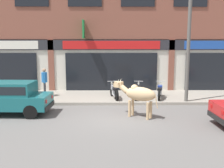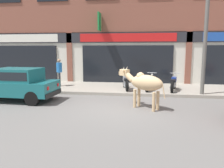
{
  "view_description": "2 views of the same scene",
  "coord_description": "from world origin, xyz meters",
  "px_view_note": "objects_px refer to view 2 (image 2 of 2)",
  "views": [
    {
      "loc": [
        -0.14,
        -10.87,
        3.13
      ],
      "look_at": [
        -0.01,
        1.0,
        1.3
      ],
      "focal_mm": 42.0,
      "sensor_mm": 36.0,
      "label": 1
    },
    {
      "loc": [
        1.01,
        -8.35,
        2.25
      ],
      "look_at": [
        -0.3,
        1.0,
        0.79
      ],
      "focal_mm": 35.0,
      "sensor_mm": 36.0,
      "label": 2
    }
  ],
  "objects_px": {
    "motorcycle_2": "(174,83)",
    "pedestrian": "(59,69)",
    "car_1": "(17,83)",
    "motorcycle_1": "(150,83)",
    "motorcycle_0": "(126,82)",
    "cow": "(144,83)",
    "utility_pole": "(206,33)"
  },
  "relations": [
    {
      "from": "motorcycle_2",
      "to": "pedestrian",
      "type": "bearing_deg",
      "value": 174.91
    },
    {
      "from": "car_1",
      "to": "pedestrian",
      "type": "distance_m",
      "value": 3.35
    },
    {
      "from": "motorcycle_2",
      "to": "motorcycle_1",
      "type": "bearing_deg",
      "value": 178.66
    },
    {
      "from": "motorcycle_2",
      "to": "pedestrian",
      "type": "distance_m",
      "value": 6.51
    },
    {
      "from": "car_1",
      "to": "motorcycle_1",
      "type": "relative_size",
      "value": 2.05
    },
    {
      "from": "motorcycle_0",
      "to": "car_1",
      "type": "bearing_deg",
      "value": -149.59
    },
    {
      "from": "motorcycle_0",
      "to": "motorcycle_1",
      "type": "distance_m",
      "value": 1.28
    },
    {
      "from": "car_1",
      "to": "motorcycle_1",
      "type": "distance_m",
      "value": 6.52
    },
    {
      "from": "cow",
      "to": "motorcycle_2",
      "type": "bearing_deg",
      "value": 64.18
    },
    {
      "from": "utility_pole",
      "to": "pedestrian",
      "type": "bearing_deg",
      "value": 170.09
    },
    {
      "from": "cow",
      "to": "utility_pole",
      "type": "height_order",
      "value": "utility_pole"
    },
    {
      "from": "motorcycle_1",
      "to": "pedestrian",
      "type": "relative_size",
      "value": 1.12
    },
    {
      "from": "motorcycle_2",
      "to": "motorcycle_0",
      "type": "bearing_deg",
      "value": 179.1
    },
    {
      "from": "cow",
      "to": "motorcycle_2",
      "type": "height_order",
      "value": "cow"
    },
    {
      "from": "motorcycle_1",
      "to": "pedestrian",
      "type": "height_order",
      "value": "pedestrian"
    },
    {
      "from": "motorcycle_0",
      "to": "utility_pole",
      "type": "distance_m",
      "value": 4.59
    },
    {
      "from": "cow",
      "to": "motorcycle_1",
      "type": "relative_size",
      "value": 1.05
    },
    {
      "from": "pedestrian",
      "to": "motorcycle_1",
      "type": "bearing_deg",
      "value": -5.98
    },
    {
      "from": "cow",
      "to": "motorcycle_2",
      "type": "relative_size",
      "value": 1.05
    },
    {
      "from": "motorcycle_2",
      "to": "utility_pole",
      "type": "distance_m",
      "value": 2.91
    },
    {
      "from": "motorcycle_1",
      "to": "motorcycle_2",
      "type": "xyz_separation_m",
      "value": [
        1.24,
        -0.03,
        0.0
      ]
    },
    {
      "from": "pedestrian",
      "to": "utility_pole",
      "type": "bearing_deg",
      "value": -9.91
    },
    {
      "from": "motorcycle_0",
      "to": "pedestrian",
      "type": "height_order",
      "value": "pedestrian"
    },
    {
      "from": "car_1",
      "to": "motorcycle_0",
      "type": "distance_m",
      "value": 5.4
    },
    {
      "from": "motorcycle_2",
      "to": "utility_pole",
      "type": "height_order",
      "value": "utility_pole"
    },
    {
      "from": "utility_pole",
      "to": "cow",
      "type": "bearing_deg",
      "value": -138.91
    },
    {
      "from": "motorcycle_0",
      "to": "motorcycle_2",
      "type": "relative_size",
      "value": 1.01
    },
    {
      "from": "utility_pole",
      "to": "car_1",
      "type": "bearing_deg",
      "value": -167.14
    },
    {
      "from": "motorcycle_0",
      "to": "cow",
      "type": "bearing_deg",
      "value": -73.44
    },
    {
      "from": "car_1",
      "to": "motorcycle_1",
      "type": "xyz_separation_m",
      "value": [
        5.92,
        2.72,
        -0.28
      ]
    },
    {
      "from": "car_1",
      "to": "motorcycle_2",
      "type": "relative_size",
      "value": 2.06
    },
    {
      "from": "cow",
      "to": "motorcycle_0",
      "type": "height_order",
      "value": "cow"
    }
  ]
}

